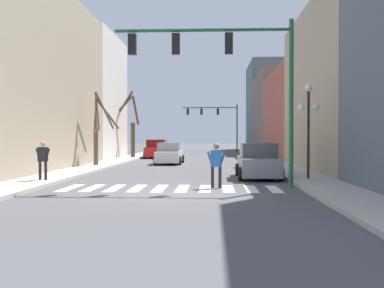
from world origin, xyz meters
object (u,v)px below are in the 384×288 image
object	(u,v)px
car_parked_right_far	(170,154)
street_tree_left_near	(130,126)
street_lamp_right_corner	(308,111)
pedestrian_crossing_street	(43,157)
pedestrian_waiting_at_curb	(216,161)
street_tree_right_near	(98,130)
traffic_signal_near	(226,63)
traffic_signal_far	(217,117)
car_parked_right_mid	(258,162)
car_parked_left_near	(157,149)

from	to	relation	value
car_parked_right_far	street_tree_left_near	bearing A→B (deg)	-150.85
street_lamp_right_corner	street_tree_left_near	world-z (taller)	street_tree_left_near
car_parked_right_far	pedestrian_crossing_street	xyz separation A→B (m)	(-4.16, -14.59, 0.41)
car_parked_right_far	pedestrian_waiting_at_curb	distance (m)	16.39
car_parked_right_far	street_tree_right_near	bearing A→B (deg)	-48.58
street_lamp_right_corner	street_tree_right_near	world-z (taller)	street_tree_right_near
car_parked_right_far	pedestrian_crossing_street	size ratio (longest dim) A/B	2.84
traffic_signal_near	traffic_signal_far	distance (m)	41.94
street_lamp_right_corner	car_parked_right_mid	xyz separation A→B (m)	(-2.11, 1.66, -2.39)
pedestrian_crossing_street	street_tree_right_near	bearing A→B (deg)	-73.61
car_parked_left_near	street_tree_right_near	distance (m)	13.57
car_parked_right_far	car_parked_left_near	distance (m)	9.58
car_parked_left_near	car_parked_right_mid	xyz separation A→B (m)	(7.72, -20.99, -0.02)
street_tree_left_near	traffic_signal_near	bearing A→B (deg)	-70.54
traffic_signal_far	car_parked_right_mid	world-z (taller)	traffic_signal_far
street_tree_left_near	pedestrian_crossing_street	bearing A→B (deg)	-88.81
pedestrian_waiting_at_curb	traffic_signal_near	bearing A→B (deg)	-132.12
car_parked_left_near	street_tree_right_near	size ratio (longest dim) A/B	0.89
car_parked_right_mid	street_tree_left_near	distance (m)	22.53
car_parked_right_far	street_tree_left_near	world-z (taller)	street_tree_left_near
traffic_signal_near	pedestrian_waiting_at_curb	xyz separation A→B (m)	(-0.41, -0.29, -3.98)
pedestrian_waiting_at_curb	street_lamp_right_corner	bearing A→B (deg)	-135.20
traffic_signal_near	car_parked_right_mid	bearing A→B (deg)	67.47
street_lamp_right_corner	street_tree_right_near	xyz separation A→B (m)	(-12.12, 9.38, -0.68)
traffic_signal_far	car_parked_right_mid	bearing A→B (deg)	-87.26
car_parked_right_mid	pedestrian_waiting_at_curb	bearing A→B (deg)	154.35
traffic_signal_near	traffic_signal_far	size ratio (longest dim) A/B	0.98
street_lamp_right_corner	car_parked_right_far	size ratio (longest dim) A/B	0.89
street_tree_right_near	street_lamp_right_corner	bearing A→B (deg)	-37.76
street_tree_left_near	street_tree_right_near	size ratio (longest dim) A/B	1.27
traffic_signal_near	car_parked_left_near	xyz separation A→B (m)	(-6.03, 25.06, -4.21)
pedestrian_crossing_street	street_tree_left_near	distance (m)	22.99
car_parked_right_mid	street_tree_left_near	xyz separation A→B (m)	(-10.18, 19.97, 2.29)
car_parked_right_mid	traffic_signal_far	bearing A→B (deg)	2.74
car_parked_right_mid	pedestrian_crossing_street	xyz separation A→B (m)	(-9.71, -2.94, 0.35)
pedestrian_crossing_street	street_tree_right_near	xyz separation A→B (m)	(-0.30, 10.66, 1.36)
street_lamp_right_corner	pedestrian_crossing_street	distance (m)	12.06
traffic_signal_near	car_parked_right_mid	distance (m)	6.11
traffic_signal_far	car_parked_right_mid	size ratio (longest dim) A/B	1.68
traffic_signal_near	street_tree_right_near	bearing A→B (deg)	125.20
pedestrian_waiting_at_curb	street_tree_left_near	bearing A→B (deg)	-59.54
car_parked_left_near	car_parked_right_mid	size ratio (longest dim) A/B	1.00
street_lamp_right_corner	street_tree_right_near	bearing A→B (deg)	142.24
traffic_signal_near	car_parked_right_far	size ratio (longest dim) A/B	1.49
traffic_signal_near	car_parked_right_far	distance (m)	16.75
pedestrian_crossing_street	pedestrian_waiting_at_curb	bearing A→B (deg)	-175.85
traffic_signal_far	car_parked_right_far	xyz separation A→B (m)	(-3.74, -26.21, -4.01)
traffic_signal_far	street_tree_left_near	world-z (taller)	street_tree_left_near
car_parked_right_mid	street_tree_right_near	xyz separation A→B (m)	(-10.01, 7.72, 1.71)
traffic_signal_far	pedestrian_waiting_at_curb	distance (m)	42.39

